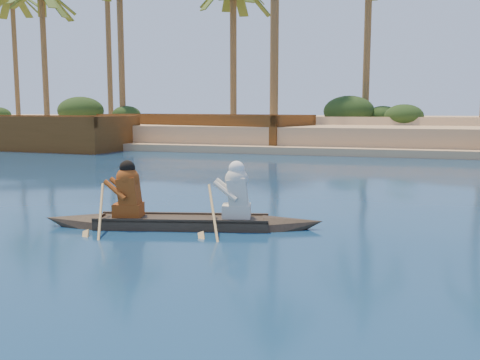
% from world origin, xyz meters
% --- Properties ---
extents(sandy_embankment, '(150.00, 51.00, 1.50)m').
position_xyz_m(sandy_embankment, '(0.00, 46.89, 0.53)').
color(sandy_embankment, tan).
rests_on(sandy_embankment, ground).
extents(palm_grove, '(110.00, 14.00, 16.00)m').
position_xyz_m(palm_grove, '(0.00, 35.00, 8.00)').
color(palm_grove, '#39511C').
rests_on(palm_grove, ground).
extents(shrub_cluster, '(100.00, 6.00, 2.40)m').
position_xyz_m(shrub_cluster, '(0.00, 31.50, 1.20)').
color(shrub_cluster, '#1D3513').
rests_on(shrub_cluster, ground).
extents(canoe, '(5.33, 1.92, 1.46)m').
position_xyz_m(canoe, '(-2.22, 5.80, 0.28)').
color(canoe, '#3C2C20').
rests_on(canoe, ground).
extents(barge_left, '(13.23, 5.01, 2.17)m').
position_xyz_m(barge_left, '(-19.09, 22.00, 0.76)').
color(barge_left, '#5E3514').
rests_on(barge_left, ground).
extents(barge_mid, '(14.07, 8.25, 2.23)m').
position_xyz_m(barge_mid, '(-10.14, 27.00, 0.78)').
color(barge_mid, '#5E3514').
rests_on(barge_mid, ground).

